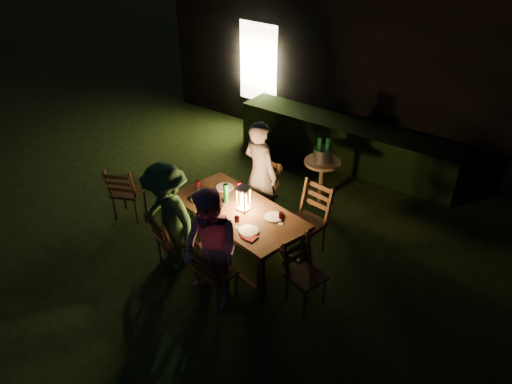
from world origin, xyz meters
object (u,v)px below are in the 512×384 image
Objects in this scene: bottle_table at (226,193)px; bottle_bucket_a at (319,152)px; side_table at (322,166)px; bottle_bucket_b at (327,152)px; dining_table at (238,214)px; ice_bucket at (323,155)px; chair_near_left at (174,249)px; chair_far_left at (258,203)px; person_house_side at (260,173)px; person_opp_right at (211,251)px; chair_near_right at (216,282)px; chair_end at (305,285)px; chair_far_right at (306,232)px; chair_spare at (129,200)px; person_opp_left at (168,219)px; lantern at (243,200)px.

bottle_bucket_a is (0.42, 1.78, 0.01)m from bottle_table.
side_table is 0.26m from bottle_bucket_b.
dining_table is at bearing -98.08° from bottle_bucket_b.
ice_bucket is at bearing 0.00° from side_table.
chair_near_left is (-0.59, -0.67, -0.43)m from dining_table.
chair_far_left reaches higher than side_table.
person_house_side is 1.87m from person_opp_right.
chair_near_right is 2.75m from bottle_bucket_a.
bottle_bucket_b reaches higher than chair_end.
bottle_bucket_a is at bearing -141.34° from ice_bucket.
side_table is (-0.47, 1.21, 0.36)m from chair_far_right.
chair_far_right reaches higher than chair_spare.
person_opp_left is (-1.29, -1.37, 0.48)m from chair_far_right.
chair_near_right reaches higher than dining_table.
bottle_table reaches higher than chair_far_right.
chair_spare reaches higher than chair_end.
chair_near_right is 2.82m from bottle_bucket_b.
person_opp_left is 2.66m from bottle_bucket_a.
person_opp_left is at bearing -42.85° from chair_spare.
chair_near_left is at bearing -40.84° from chair_spare.
chair_end is at bearing -64.83° from side_table.
chair_far_left is at bearing 113.61° from lantern.
chair_far_right reaches higher than chair_near_right.
chair_far_left is at bearing 9.17° from chair_spare.
person_opp_right is (-0.92, -0.66, 0.52)m from chair_end.
bottle_bucket_b reaches higher than chair_spare.
bottle_table is (-0.53, 0.94, 0.12)m from person_opp_right.
chair_near_right is at bearing -88.41° from side_table.
chair_far_right is at bearing 54.60° from dining_table.
person_opp_right reaches higher than chair_near_right.
chair_end is 1.25m from person_opp_right.
ice_bucket reaches higher than chair_end.
person_opp_right reaches higher than side_table.
bottle_bucket_b is at bearing -64.42° from chair_far_right.
bottle_bucket_b is at bearing 82.73° from person_opp_left.
lantern is at bearing -95.07° from ice_bucket.
chair_near_right is 2.61× the size of lantern.
chair_spare is at bearing -136.11° from side_table.
person_house_side reaches higher than side_table.
ice_bucket is at bearing -139.86° from chair_end.
chair_end is 3.29× the size of bottle_table.
chair_spare is at bearing 46.02° from chair_far_left.
chair_near_right is 3.05× the size of ice_bucket.
dining_table is 0.99m from chair_near_left.
bottle_bucket_b is at bearing 74.48° from bottle_table.
chair_far_right is 3.78× the size of bottle_table.
chair_far_right is (0.98, -0.19, 0.01)m from chair_far_left.
dining_table is 6.75× the size of ice_bucket.
chair_far_right is 1.67m from person_opp_right.
chair_end is at bearing -64.83° from ice_bucket.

